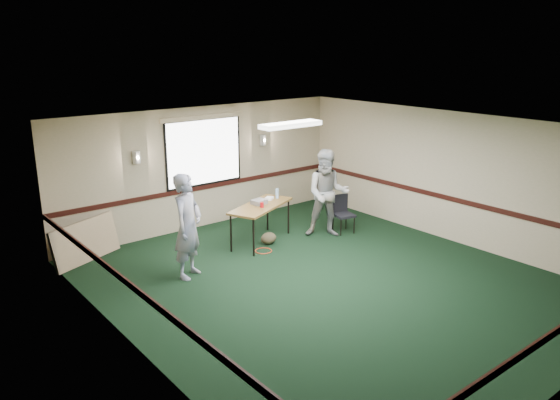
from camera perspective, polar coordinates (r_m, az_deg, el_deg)
ground at (r=9.66m, az=4.90°, el=-8.54°), size 8.00×8.00×0.00m
room_shell at (r=10.69m, az=-2.78°, el=2.91°), size 8.00×8.02×8.00m
folding_table at (r=11.23m, az=-2.02°, el=-0.81°), size 1.75×1.24×0.81m
projector at (r=11.26m, az=-2.20°, el=-0.19°), size 0.32×0.28×0.10m
game_console at (r=11.59m, az=-1.14°, el=0.18°), size 0.24×0.23×0.05m
red_cup at (r=11.03m, az=-1.90°, el=-0.51°), size 0.07×0.07×0.11m
water_bottle at (r=11.66m, az=-0.31°, el=0.70°), size 0.06×0.06×0.21m
duffel_bag at (r=11.32m, az=-1.21°, el=-4.02°), size 0.38×0.31×0.25m
cable_coil at (r=10.97m, az=-1.74°, el=-5.33°), size 0.43×0.43×0.02m
folded_table at (r=11.02m, az=-19.65°, el=-4.09°), size 1.48×0.80×0.78m
conference_chair at (r=12.03m, az=6.49°, el=-1.09°), size 0.49×0.50×0.82m
person_left at (r=9.66m, az=-9.61°, el=-2.70°), size 0.82×0.74×1.88m
person_right at (r=11.60m, az=4.99°, el=0.68°), size 1.16×1.14×1.89m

